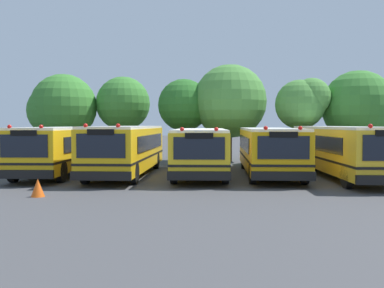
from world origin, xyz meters
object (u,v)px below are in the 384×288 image
Objects in this scene: tree_5 at (359,105)px; tree_4 at (303,103)px; tree_1 at (124,104)px; school_bus_1 at (127,148)px; tree_3 at (231,101)px; traffic_cone at (38,188)px; school_bus_2 at (201,149)px; school_bus_3 at (269,149)px; school_bus_4 at (342,149)px; tree_2 at (184,104)px; tree_0 at (60,108)px; school_bus_0 at (61,148)px.

tree_4 is at bearing -169.25° from tree_5.
school_bus_1 is at bearing -77.73° from tree_1.
tree_1 reaches higher than school_bus_1.
tree_3 is 10.50× the size of traffic_cone.
school_bus_2 is 3.54m from school_bus_3.
school_bus_4 is 12.60m from tree_2.
tree_1 reaches higher than school_bus_2.
tree_2 is 9.00× the size of traffic_cone.
school_bus_1 reaches higher than school_bus_3.
school_bus_1 is 16.46m from tree_5.
school_bus_3 is 0.87× the size of school_bus_4.
tree_0 is 17.15m from tree_4.
school_bus_1 is 1.02× the size of school_bus_3.
tree_5 is (6.92, 7.49, 2.57)m from school_bus_3.
school_bus_3 is at bearing -44.94° from tree_1.
tree_1 is 9.45× the size of traffic_cone.
school_bus_0 is 1.57× the size of tree_0.
tree_0 reaches higher than school_bus_3.
tree_2 is at bearing -58.92° from school_bus_3.
traffic_cone is at bearing -89.06° from tree_1.
tree_3 is 1.09× the size of tree_5.
tree_0 is (-3.09, 8.72, 2.43)m from school_bus_0.
school_bus_3 is 1.62× the size of tree_0.
school_bus_3 reaches higher than traffic_cone.
tree_1 is 0.90× the size of tree_3.
school_bus_1 is at bearing 176.21° from school_bus_0.
tree_3 is at bearing -103.68° from school_bus_2.
tree_0 is (-13.97, 8.62, 2.45)m from school_bus_3.
school_bus_4 is 1.70× the size of tree_3.
tree_5 reaches higher than tree_1.
school_bus_0 is 1.68× the size of tree_2.
school_bus_0 is at bearing -156.91° from tree_5.
traffic_cone is (1.66, -7.22, -1.05)m from school_bus_0.
school_bus_3 is 10.19m from tree_2.
tree_0 is 1.07× the size of tree_2.
tree_5 reaches higher than school_bus_1.
school_bus_0 is 14.45m from school_bus_4.
tree_2 is (-4.98, 8.47, 2.71)m from school_bus_3.
tree_3 reaches higher than tree_4.
school_bus_1 is 3.84m from school_bus_2.
school_bus_0 is 7.34m from school_bus_2.
tree_0 reaches higher than traffic_cone.
school_bus_0 reaches higher than traffic_cone.
tree_4 reaches higher than school_bus_0.
school_bus_1 is 10.95m from school_bus_4.
tree_3 is (7.85, -1.19, 0.16)m from tree_1.
tree_1 is (-2.12, 9.73, 2.72)m from school_bus_1.
school_bus_3 is 1.78× the size of tree_4.
tree_4 is (12.57, -2.71, -0.06)m from tree_1.
school_bus_1 reaches higher than school_bus_4.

